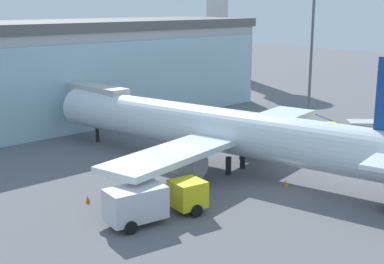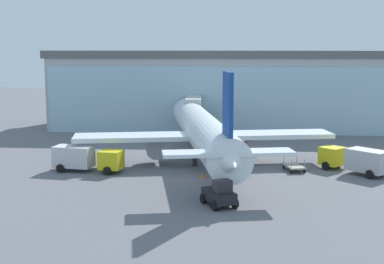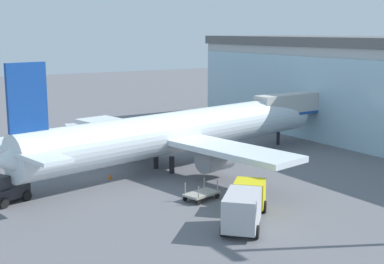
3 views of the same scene
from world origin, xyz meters
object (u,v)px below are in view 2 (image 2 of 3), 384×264
object	(u,v)px
safety_cone_nose	(202,175)
safety_cone_wingtip	(88,157)
fuel_truck	(356,159)
pushback_tug	(220,195)
airplane	(203,131)
catering_truck	(86,158)
baggage_cart	(294,166)
jet_bridge	(194,104)

from	to	relation	value
safety_cone_nose	safety_cone_wingtip	bearing A→B (deg)	151.77
safety_cone_nose	fuel_truck	bearing A→B (deg)	13.26
pushback_tug	safety_cone_nose	bearing A→B (deg)	-15.21
fuel_truck	safety_cone_nose	world-z (taller)	fuel_truck
airplane	fuel_truck	bearing A→B (deg)	-116.46
catering_truck	safety_cone_nose	size ratio (longest dim) A/B	13.66
catering_truck	safety_cone_wingtip	bearing A→B (deg)	112.06
airplane	baggage_cart	bearing A→B (deg)	-122.92
airplane	pushback_tug	bearing A→B (deg)	176.98
airplane	safety_cone_nose	xyz separation A→B (m)	(0.62, -7.75, -3.25)
airplane	pushback_tug	world-z (taller)	airplane
baggage_cart	safety_cone_wingtip	size ratio (longest dim) A/B	5.70
fuel_truck	pushback_tug	xyz separation A→B (m)	(-13.37, -13.23, -0.49)
baggage_cart	pushback_tug	xyz separation A→B (m)	(-7.12, -13.57, 0.47)
safety_cone_wingtip	fuel_truck	bearing A→B (deg)	-7.45
airplane	catering_truck	size ratio (longest dim) A/B	5.20
catering_truck	baggage_cart	world-z (taller)	catering_truck
safety_cone_nose	safety_cone_wingtip	world-z (taller)	same
fuel_truck	safety_cone_nose	bearing A→B (deg)	56.76
catering_truck	safety_cone_wingtip	world-z (taller)	catering_truck
baggage_cart	pushback_tug	distance (m)	15.33
airplane	baggage_cart	xyz separation A→B (m)	(9.97, -3.74, -3.03)
catering_truck	baggage_cart	bearing A→B (deg)	13.58
jet_bridge	safety_cone_wingtip	bearing A→B (deg)	146.31
jet_bridge	safety_cone_nose	distance (m)	27.29
airplane	baggage_cart	world-z (taller)	airplane
airplane	jet_bridge	bearing A→B (deg)	-3.45
catering_truck	safety_cone_nose	world-z (taller)	catering_truck
catering_truck	fuel_truck	size ratio (longest dim) A/B	1.10
catering_truck	baggage_cart	distance (m)	21.96
jet_bridge	fuel_truck	world-z (taller)	jet_bridge
fuel_truck	safety_cone_nose	size ratio (longest dim) A/B	12.38
pushback_tug	safety_cone_nose	world-z (taller)	pushback_tug
airplane	safety_cone_wingtip	world-z (taller)	airplane
airplane	pushback_tug	xyz separation A→B (m)	(2.85, -17.31, -2.56)
fuel_truck	baggage_cart	bearing A→B (deg)	40.45
jet_bridge	baggage_cart	bearing A→B (deg)	-155.28
jet_bridge	catering_truck	xyz separation A→B (m)	(-8.85, -25.20, -3.19)
airplane	baggage_cart	size ratio (longest dim) A/B	12.46
catering_truck	safety_cone_nose	distance (m)	12.59
airplane	safety_cone_wingtip	size ratio (longest dim) A/B	71.00
jet_bridge	safety_cone_nose	xyz separation A→B (m)	(3.60, -26.70, -4.38)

